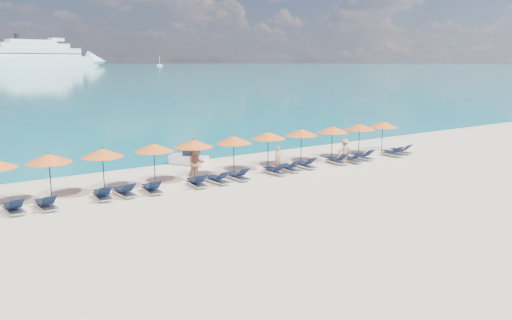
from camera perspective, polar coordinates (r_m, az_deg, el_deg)
ground at (r=24.43m, az=3.93°, el=-3.91°), size 1400.00×1400.00×0.00m
cruise_ship at (r=588.44m, az=-22.50°, el=10.85°), size 141.47×63.93×39.33m
sailboat_near at (r=574.56m, az=-18.02°, el=10.26°), size 6.81×2.27×12.49m
sailboat_far at (r=608.60m, az=-10.96°, el=10.62°), size 6.33×2.11×11.61m
jetski at (r=31.45m, az=-7.65°, el=0.12°), size 2.02×2.54×0.86m
beachgoer_a at (r=28.74m, az=2.56°, el=0.06°), size 0.58×0.38×1.60m
beachgoer_b at (r=27.16m, az=-6.89°, el=-0.40°), size 1.02×0.78×1.85m
beachgoer_c at (r=32.18m, az=10.08°, el=1.06°), size 1.06×0.61×1.54m
umbrella_1 at (r=24.66m, az=-22.62°, el=0.19°), size 2.10×2.10×2.28m
umbrella_2 at (r=25.26m, az=-17.16°, el=0.81°), size 2.10×2.10×2.28m
umbrella_3 at (r=26.14m, az=-11.60°, el=1.42°), size 2.10×2.10×2.28m
umbrella_4 at (r=27.07m, az=-7.15°, el=1.90°), size 2.10×2.10×2.28m
umbrella_5 at (r=28.13m, az=-2.57°, el=2.33°), size 2.10×2.10×2.28m
umbrella_6 at (r=29.72m, az=1.38°, el=2.83°), size 2.10×2.10×2.28m
umbrella_7 at (r=31.16m, az=5.21°, el=3.18°), size 2.10×2.10×2.28m
umbrella_8 at (r=32.72m, az=8.73°, el=3.48°), size 2.10×2.10×2.28m
umbrella_9 at (r=34.42m, az=11.75°, el=3.76°), size 2.10×2.10×2.28m
umbrella_10 at (r=36.03m, az=14.29°, el=3.97°), size 2.10×2.10×2.28m
lounger_1 at (r=23.75m, az=-25.95°, el=-4.91°), size 0.75×1.74×0.66m
lounger_2 at (r=23.75m, az=-22.88°, el=-4.65°), size 0.76×1.74×0.66m
lounger_3 at (r=24.51m, az=-17.13°, el=-3.78°), size 0.75×1.74×0.66m
lounger_4 at (r=24.80m, az=-14.79°, el=-3.47°), size 0.75×1.74×0.66m
lounger_5 at (r=25.07m, az=-11.81°, el=-3.17°), size 0.75×1.74×0.66m
lounger_6 at (r=25.96m, az=-6.76°, el=-2.51°), size 0.77×1.75×0.66m
lounger_7 at (r=26.51m, az=-4.42°, el=-2.17°), size 0.79×1.75×0.66m
lounger_8 at (r=27.22m, az=-2.06°, el=-1.79°), size 0.69×1.72×0.66m
lounger_9 at (r=28.53m, az=2.20°, el=-1.18°), size 0.72×1.73×0.66m
lounger_10 at (r=29.32m, az=3.85°, el=-0.86°), size 0.71×1.73×0.66m
lounger_11 at (r=30.28m, az=5.65°, el=-0.49°), size 0.64×1.71×0.66m
lounger_12 at (r=31.78m, az=9.22°, el=-0.02°), size 0.68×1.72×0.66m
lounger_13 at (r=32.37m, az=10.87°, el=0.12°), size 0.62×1.70×0.66m
lounger_14 at (r=33.45m, az=12.13°, el=0.44°), size 0.67×1.72×0.66m
lounger_15 at (r=35.16m, az=15.32°, el=0.81°), size 0.74×1.74×0.66m
lounger_16 at (r=36.13m, az=16.22°, el=1.03°), size 0.72×1.73×0.66m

